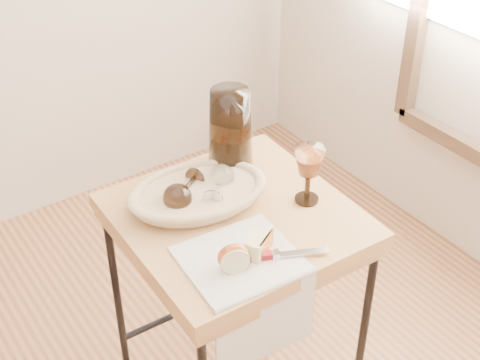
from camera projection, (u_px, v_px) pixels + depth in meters
side_table at (236, 313)px, 2.04m from camera, size 0.61×0.61×0.75m
tea_towel at (240, 259)px, 1.67m from camera, size 0.30×0.27×0.01m
bread_basket at (198, 195)px, 1.85m from camera, size 0.38×0.29×0.05m
goblet_lying_a at (185, 189)px, 1.83m from camera, size 0.15×0.13×0.08m
goblet_lying_b at (218, 186)px, 1.84m from camera, size 0.13×0.13×0.07m
pitcher at (230, 130)px, 1.93m from camera, size 0.26×0.30×0.29m
wine_goblet at (308, 175)px, 1.82m from camera, size 0.10×0.10×0.17m
apple_half at (233, 256)px, 1.62m from camera, size 0.09×0.06×0.07m
apple_wedge at (258, 245)px, 1.67m from camera, size 0.08×0.07×0.05m
table_knife at (279, 254)px, 1.67m from camera, size 0.21×0.12×0.02m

